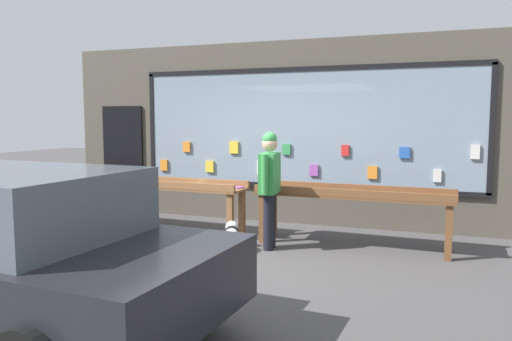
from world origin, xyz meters
TOP-DOWN VIEW (x-y plane):
  - ground_plane at (0.00, 0.00)m, footprint 40.00×40.00m
  - shopfront_facade at (-0.01, 2.39)m, footprint 8.34×0.29m
  - display_table_left at (-1.55, 1.02)m, footprint 2.82×0.69m
  - display_table_right at (1.55, 1.02)m, footprint 2.82×0.73m
  - person_browsing at (0.46, 0.49)m, footprint 0.26×0.66m
  - small_dog at (0.01, 0.19)m, footprint 0.36×0.59m
  - sandwich_board_sign at (-3.91, 1.17)m, footprint 0.71×0.87m

SIDE VIEW (x-z plane):
  - ground_plane at x=0.00m, z-range 0.00..0.00m
  - small_dog at x=0.01m, z-range 0.07..0.45m
  - sandwich_board_sign at x=-3.91m, z-range 0.01..1.00m
  - display_table_left at x=-1.55m, z-range 0.27..1.13m
  - display_table_right at x=1.55m, z-range 0.27..1.14m
  - person_browsing at x=0.46m, z-range 0.14..1.81m
  - shopfront_facade at x=-0.01m, z-range 0.00..3.20m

